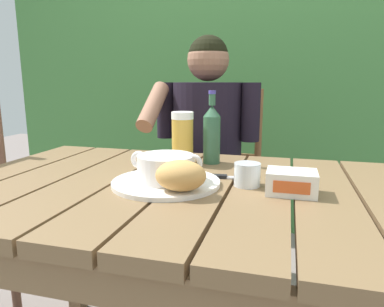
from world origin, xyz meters
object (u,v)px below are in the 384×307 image
at_px(bread_roll, 181,176).
at_px(table_knife, 226,177).
at_px(serving_plate, 166,182).
at_px(water_glass_small, 247,175).
at_px(chair_near_diner, 214,190).
at_px(person_eating, 205,150).
at_px(beer_bottle, 212,133).
at_px(butter_tub, 291,182).
at_px(soup_bowl, 166,167).
at_px(beer_glass, 183,138).

relative_size(bread_roll, table_knife, 0.89).
bearing_deg(serving_plate, water_glass_small, 12.24).
height_order(chair_near_diner, person_eating, person_eating).
bearing_deg(beer_bottle, butter_tub, -46.29).
distance_m(soup_bowl, beer_glass, 0.26).
relative_size(beer_glass, beer_bottle, 0.71).
bearing_deg(beer_bottle, serving_plate, -102.98).
distance_m(chair_near_diner, bread_roll, 1.02).
bearing_deg(person_eating, table_knife, -71.03).
relative_size(chair_near_diner, bread_roll, 7.26).
bearing_deg(person_eating, chair_near_diner, 89.19).
xyz_separation_m(person_eating, beer_bottle, (0.12, -0.39, 0.14)).
xyz_separation_m(beer_glass, water_glass_small, (0.25, -0.21, -0.06)).
distance_m(person_eating, beer_glass, 0.44).
xyz_separation_m(chair_near_diner, butter_tub, (0.38, -0.87, 0.32)).
relative_size(person_eating, table_knife, 8.04).
height_order(soup_bowl, beer_bottle, beer_bottle).
bearing_deg(person_eating, soup_bowl, -85.88).
relative_size(butter_tub, table_knife, 0.79).
relative_size(serving_plate, soup_bowl, 1.45).
distance_m(bread_roll, beer_glass, 0.35).
distance_m(beer_bottle, table_knife, 0.22).
distance_m(serving_plate, bread_roll, 0.11).
distance_m(serving_plate, soup_bowl, 0.04).
height_order(chair_near_diner, beer_bottle, beer_bottle).
bearing_deg(beer_bottle, person_eating, 106.31).
height_order(chair_near_diner, bread_roll, chair_near_diner).
bearing_deg(beer_bottle, bread_roll, -89.93).
bearing_deg(chair_near_diner, beer_glass, -88.43).
bearing_deg(bread_roll, beer_glass, 106.02).
xyz_separation_m(beer_bottle, water_glass_small, (0.15, -0.24, -0.07)).
bearing_deg(serving_plate, chair_near_diner, 93.01).
bearing_deg(beer_glass, chair_near_diner, 91.57).
height_order(bread_roll, water_glass_small, bread_roll).
distance_m(bread_roll, table_knife, 0.21).
distance_m(chair_near_diner, beer_bottle, 0.72).
xyz_separation_m(chair_near_diner, beer_glass, (0.02, -0.62, 0.38)).
distance_m(soup_bowl, bread_roll, 0.10).
height_order(beer_bottle, table_knife, beer_bottle).
bearing_deg(beer_glass, table_knife, -40.30).
xyz_separation_m(chair_near_diner, bread_roll, (0.11, -0.96, 0.34)).
bearing_deg(beer_glass, butter_tub, -34.39).
relative_size(chair_near_diner, serving_plate, 3.39).
relative_size(bread_roll, beer_glass, 0.78).
xyz_separation_m(chair_near_diner, serving_plate, (0.05, -0.88, 0.29)).
bearing_deg(beer_bottle, water_glass_small, -57.88).
xyz_separation_m(chair_near_diner, person_eating, (-0.00, -0.20, 0.25)).
relative_size(beer_glass, water_glass_small, 2.49).
bearing_deg(butter_tub, bread_roll, -161.99).
distance_m(soup_bowl, table_knife, 0.19).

